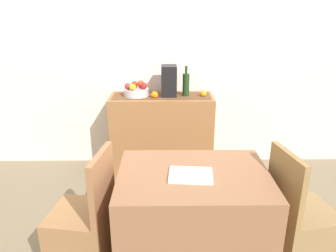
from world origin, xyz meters
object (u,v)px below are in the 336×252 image
at_px(wine_bottle, 186,84).
at_px(dining_table, 192,220).
at_px(chair_by_corner, 299,232).
at_px(sideboard_console, 162,134).
at_px(fruit_bowl, 136,92).
at_px(open_book, 191,175).
at_px(coffee_maker, 169,81).
at_px(chair_near_window, 84,234).

distance_m(wine_bottle, dining_table, 1.60).
bearing_deg(chair_by_corner, dining_table, 179.77).
distance_m(sideboard_console, fruit_bowl, 0.55).
xyz_separation_m(sideboard_console, wine_bottle, (0.26, 0.00, 0.56)).
height_order(wine_bottle, chair_by_corner, wine_bottle).
bearing_deg(chair_by_corner, fruit_bowl, 130.32).
height_order(open_book, chair_by_corner, chair_by_corner).
bearing_deg(open_book, coffee_maker, 99.57).
bearing_deg(wine_bottle, chair_by_corner, -63.82).
height_order(dining_table, chair_by_corner, chair_by_corner).
height_order(coffee_maker, chair_near_window, coffee_maker).
xyz_separation_m(dining_table, chair_by_corner, (0.76, -0.00, -0.10)).
bearing_deg(chair_near_window, dining_table, 0.19).
distance_m(dining_table, chair_near_window, 0.77).
distance_m(coffee_maker, dining_table, 1.62).
xyz_separation_m(sideboard_console, open_book, (0.20, -1.52, 0.31)).
height_order(open_book, chair_near_window, chair_near_window).
height_order(fruit_bowl, wine_bottle, wine_bottle).
bearing_deg(dining_table, open_book, -120.06).
distance_m(wine_bottle, open_book, 1.54).
relative_size(sideboard_console, open_book, 3.95).
bearing_deg(sideboard_console, open_book, -82.57).
relative_size(wine_bottle, coffee_maker, 0.98).
relative_size(open_book, chair_by_corner, 0.31).
relative_size(coffee_maker, chair_near_window, 0.36).
xyz_separation_m(sideboard_console, coffee_maker, (0.08, 0.00, 0.60)).
xyz_separation_m(coffee_maker, dining_table, (0.14, -1.48, -0.66)).
bearing_deg(wine_bottle, open_book, -92.30).
distance_m(wine_bottle, chair_near_window, 1.83).
relative_size(sideboard_console, dining_table, 1.10).
bearing_deg(fruit_bowl, open_book, -72.86).
bearing_deg(fruit_bowl, chair_near_window, -100.52).
xyz_separation_m(coffee_maker, chair_by_corner, (0.91, -1.48, -0.77)).
bearing_deg(sideboard_console, wine_bottle, 0.00).
height_order(coffee_maker, chair_by_corner, coffee_maker).
height_order(wine_bottle, coffee_maker, coffee_maker).
bearing_deg(wine_bottle, fruit_bowl, -180.00).
distance_m(fruit_bowl, chair_by_corner, 2.04).
bearing_deg(open_book, sideboard_console, 102.52).
height_order(sideboard_console, chair_near_window, chair_near_window).
height_order(sideboard_console, dining_table, sideboard_console).
relative_size(sideboard_console, wine_bottle, 3.45).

